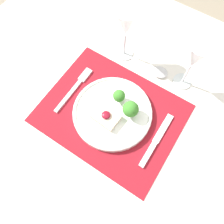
% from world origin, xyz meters
% --- Properties ---
extents(ground_plane, '(8.00, 8.00, 0.00)m').
position_xyz_m(ground_plane, '(0.00, 0.00, 0.00)').
color(ground_plane, gray).
extents(dining_table, '(1.27, 1.12, 0.76)m').
position_xyz_m(dining_table, '(0.00, 0.00, 0.67)').
color(dining_table, white).
rests_on(dining_table, ground_plane).
extents(placemat, '(0.44, 0.35, 0.00)m').
position_xyz_m(placemat, '(0.00, 0.00, 0.76)').
color(placemat, maroon).
rests_on(placemat, dining_table).
extents(dinner_plate, '(0.25, 0.25, 0.08)m').
position_xyz_m(dinner_plate, '(0.01, -0.00, 0.78)').
color(dinner_plate, white).
rests_on(dinner_plate, placemat).
extents(fork, '(0.02, 0.19, 0.01)m').
position_xyz_m(fork, '(-0.15, 0.02, 0.77)').
color(fork, silver).
rests_on(fork, placemat).
extents(knife, '(0.02, 0.19, 0.01)m').
position_xyz_m(knife, '(0.16, -0.01, 0.77)').
color(knife, silver).
rests_on(knife, placemat).
extents(spoon, '(0.18, 0.05, 0.02)m').
position_xyz_m(spoon, '(0.04, 0.22, 0.77)').
color(spoon, silver).
rests_on(spoon, dining_table).
extents(wine_glass_near, '(0.08, 0.08, 0.19)m').
position_xyz_m(wine_glass_near, '(0.14, 0.23, 0.90)').
color(wine_glass_near, white).
rests_on(wine_glass_near, dining_table).
extents(wine_glass_far, '(0.08, 0.08, 0.20)m').
position_xyz_m(wine_glass_far, '(-0.09, 0.22, 0.90)').
color(wine_glass_far, white).
rests_on(wine_glass_far, dining_table).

